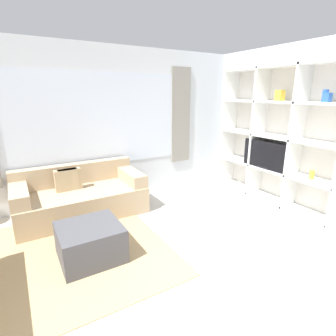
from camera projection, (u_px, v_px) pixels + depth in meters
name	position (u px, v px, depth m)	size (l,w,h in m)	color
ground_plane	(212.00, 317.00, 2.30)	(16.00, 16.00, 0.00)	beige
wall_back	(96.00, 125.00, 4.59)	(6.92, 0.11, 2.70)	silver
wall_right	(283.00, 125.00, 4.68)	(0.07, 4.38, 2.70)	silver
area_rug	(42.00, 261.00, 3.06)	(2.89, 2.30, 0.01)	tan
shelving_unit	(277.00, 137.00, 4.58)	(0.41, 2.35, 2.34)	silver
couch_main	(81.00, 197.00, 4.21)	(1.94, 0.95, 0.77)	tan
ottoman	(90.00, 242.00, 3.08)	(0.70, 0.68, 0.42)	#47474C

